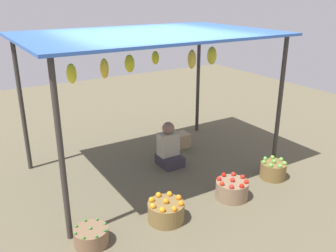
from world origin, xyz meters
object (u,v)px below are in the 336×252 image
basket_green_apples (273,170)px  wooden_crate_near_vendor (179,140)px  vendor_person (169,149)px  basket_green_chilies (91,236)px  basket_oranges (166,211)px  basket_red_tomatoes (232,189)px

basket_green_apples → wooden_crate_near_vendor: basket_green_apples is taller
vendor_person → basket_green_chilies: vendor_person is taller
wooden_crate_near_vendor → vendor_person: bearing=-135.6°
vendor_person → basket_green_chilies: size_ratio=1.90×
basket_green_chilies → vendor_person: bearing=34.9°
basket_oranges → basket_green_apples: bearing=2.6°
wooden_crate_near_vendor → basket_oranges: bearing=-127.1°
basket_oranges → basket_green_apples: same height
vendor_person → basket_oranges: vendor_person is taller
basket_green_chilies → basket_oranges: (1.01, -0.05, 0.03)m
vendor_person → basket_oranges: size_ratio=1.61×
vendor_person → basket_oranges: (-0.90, -1.39, -0.16)m
basket_green_chilies → wooden_crate_near_vendor: (2.49, 1.90, 0.03)m
basket_green_apples → wooden_crate_near_vendor: 1.95m
basket_green_apples → basket_oranges: bearing=-177.4°
basket_red_tomatoes → vendor_person: bearing=98.4°
vendor_person → wooden_crate_near_vendor: (0.57, 0.56, -0.17)m
vendor_person → wooden_crate_near_vendor: bearing=44.4°
basket_green_chilies → basket_oranges: bearing=-3.1°
basket_green_chilies → basket_red_tomatoes: basket_red_tomatoes is taller
basket_oranges → wooden_crate_near_vendor: bearing=52.9°
vendor_person → basket_red_tomatoes: 1.43m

